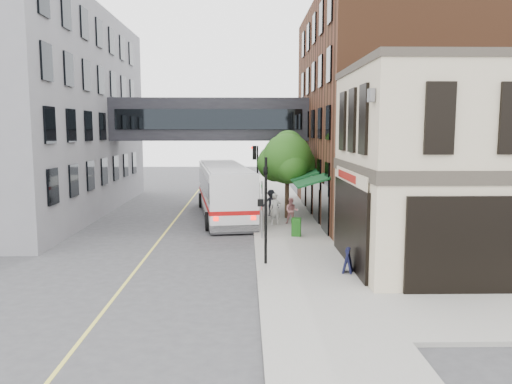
{
  "coord_description": "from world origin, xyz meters",
  "views": [
    {
      "loc": [
        -0.42,
        -18.58,
        5.77
      ],
      "look_at": [
        0.02,
        3.42,
        3.02
      ],
      "focal_mm": 35.0,
      "sensor_mm": 36.0,
      "label": 1
    }
  ],
  "objects_px": {
    "pedestrian_c": "(271,203)",
    "newspaper_box": "(296,227)",
    "bus": "(224,189)",
    "pedestrian_a": "(275,209)",
    "sandwich_board": "(348,260)",
    "pedestrian_b": "(292,211)"
  },
  "relations": [
    {
      "from": "pedestrian_b",
      "to": "pedestrian_c",
      "type": "relative_size",
      "value": 0.92
    },
    {
      "from": "pedestrian_b",
      "to": "newspaper_box",
      "type": "distance_m",
      "value": 3.44
    },
    {
      "from": "pedestrian_b",
      "to": "sandwich_board",
      "type": "height_order",
      "value": "pedestrian_b"
    },
    {
      "from": "bus",
      "to": "newspaper_box",
      "type": "distance_m",
      "value": 8.18
    },
    {
      "from": "pedestrian_a",
      "to": "pedestrian_c",
      "type": "relative_size",
      "value": 1.08
    },
    {
      "from": "bus",
      "to": "pedestrian_a",
      "type": "height_order",
      "value": "bus"
    },
    {
      "from": "pedestrian_b",
      "to": "newspaper_box",
      "type": "height_order",
      "value": "pedestrian_b"
    },
    {
      "from": "pedestrian_c",
      "to": "sandwich_board",
      "type": "distance_m",
      "value": 13.39
    },
    {
      "from": "bus",
      "to": "sandwich_board",
      "type": "xyz_separation_m",
      "value": [
        5.48,
        -13.82,
        -1.25
      ]
    },
    {
      "from": "bus",
      "to": "pedestrian_a",
      "type": "xyz_separation_m",
      "value": [
        3.2,
        -3.73,
        -0.8
      ]
    },
    {
      "from": "pedestrian_a",
      "to": "bus",
      "type": "bearing_deg",
      "value": 122.06
    },
    {
      "from": "bus",
      "to": "sandwich_board",
      "type": "relative_size",
      "value": 13.19
    },
    {
      "from": "pedestrian_b",
      "to": "pedestrian_a",
      "type": "bearing_deg",
      "value": -160.7
    },
    {
      "from": "pedestrian_c",
      "to": "newspaper_box",
      "type": "distance_m",
      "value": 6.4
    },
    {
      "from": "pedestrian_b",
      "to": "bus",
      "type": "bearing_deg",
      "value": 147.35
    },
    {
      "from": "bus",
      "to": "pedestrian_b",
      "type": "height_order",
      "value": "bus"
    },
    {
      "from": "pedestrian_a",
      "to": "sandwich_board",
      "type": "xyz_separation_m",
      "value": [
        2.29,
        -10.08,
        -0.45
      ]
    },
    {
      "from": "pedestrian_a",
      "to": "pedestrian_b",
      "type": "xyz_separation_m",
      "value": [
        0.99,
        0.21,
        -0.14
      ]
    },
    {
      "from": "pedestrian_a",
      "to": "sandwich_board",
      "type": "distance_m",
      "value": 10.35
    },
    {
      "from": "pedestrian_c",
      "to": "newspaper_box",
      "type": "relative_size",
      "value": 1.79
    },
    {
      "from": "pedestrian_c",
      "to": "pedestrian_a",
      "type": "bearing_deg",
      "value": -66.37
    },
    {
      "from": "pedestrian_b",
      "to": "sandwich_board",
      "type": "relative_size",
      "value": 1.64
    }
  ]
}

